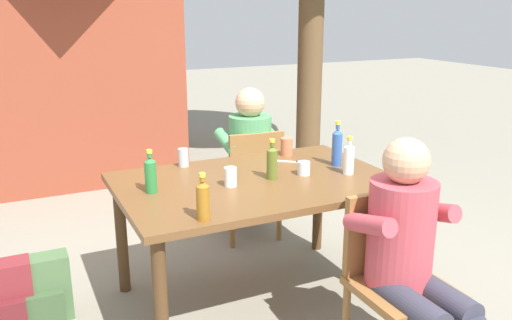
{
  "coord_description": "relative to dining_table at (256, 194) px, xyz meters",
  "views": [
    {
      "loc": [
        -1.29,
        -2.7,
        1.76
      ],
      "look_at": [
        0.0,
        0.0,
        0.9
      ],
      "focal_mm": 37.67,
      "sensor_mm": 36.0,
      "label": 1
    }
  ],
  "objects": [
    {
      "name": "dining_table",
      "position": [
        0.0,
        0.0,
        0.0
      ],
      "size": [
        1.6,
        1.05,
        0.78
      ],
      "color": "brown",
      "rests_on": "ground_plane"
    },
    {
      "name": "backpack_by_far_side",
      "position": [
        -1.41,
        0.28,
        -0.49
      ],
      "size": [
        0.31,
        0.21,
        0.41
      ],
      "color": "maroon",
      "rests_on": "ground_plane"
    },
    {
      "name": "table_knife",
      "position": [
        0.37,
        0.22,
        0.09
      ],
      "size": [
        0.2,
        0.17,
        0.01
      ],
      "color": "silver",
      "rests_on": "dining_table"
    },
    {
      "name": "ground_plane",
      "position": [
        0.0,
        0.0,
        -0.69
      ],
      "size": [
        24.0,
        24.0,
        0.0
      ],
      "primitive_type": "plane",
      "color": "gray"
    },
    {
      "name": "bottle_blue",
      "position": [
        0.59,
        0.04,
        0.21
      ],
      "size": [
        0.06,
        0.06,
        0.29
      ],
      "color": "#2D56A3",
      "rests_on": "dining_table"
    },
    {
      "name": "chair_near_right",
      "position": [
        0.36,
        -0.83,
        -0.2
      ],
      "size": [
        0.45,
        0.45,
        0.87
      ],
      "color": "olive",
      "rests_on": "ground_plane"
    },
    {
      "name": "cup_terracotta",
      "position": [
        0.42,
        0.4,
        0.15
      ],
      "size": [
        0.08,
        0.08,
        0.12
      ],
      "primitive_type": "cylinder",
      "color": "#BC6B47",
      "rests_on": "dining_table"
    },
    {
      "name": "person_in_white_shirt",
      "position": [
        0.36,
        -0.93,
        -0.03
      ],
      "size": [
        0.47,
        0.61,
        1.18
      ],
      "color": "#B7424C",
      "rests_on": "ground_plane"
    },
    {
      "name": "brick_kiosk",
      "position": [
        -0.66,
        3.41,
        0.68
      ],
      "size": [
        2.48,
        2.07,
        2.61
      ],
      "color": "brown",
      "rests_on": "ground_plane"
    },
    {
      "name": "cup_steel",
      "position": [
        -0.3,
        0.44,
        0.15
      ],
      "size": [
        0.07,
        0.07,
        0.12
      ],
      "primitive_type": "cylinder",
      "color": "#B2B7BC",
      "rests_on": "dining_table"
    },
    {
      "name": "bottle_olive",
      "position": [
        0.09,
        -0.02,
        0.19
      ],
      "size": [
        0.06,
        0.06,
        0.24
      ],
      "color": "#566623",
      "rests_on": "dining_table"
    },
    {
      "name": "cup_white",
      "position": [
        -0.18,
        -0.04,
        0.14
      ],
      "size": [
        0.07,
        0.07,
        0.11
      ],
      "primitive_type": "cylinder",
      "color": "white",
      "rests_on": "dining_table"
    },
    {
      "name": "chair_far_right",
      "position": [
        0.35,
        0.83,
        -0.2
      ],
      "size": [
        0.48,
        0.48,
        0.87
      ],
      "color": "olive",
      "rests_on": "ground_plane"
    },
    {
      "name": "person_in_plaid_shirt",
      "position": [
        0.36,
        0.93,
        -0.03
      ],
      "size": [
        0.47,
        0.61,
        1.18
      ],
      "color": "#4C935B",
      "rests_on": "ground_plane"
    },
    {
      "name": "backpack_by_near_side",
      "position": [
        -1.22,
        0.3,
        -0.5
      ],
      "size": [
        0.33,
        0.21,
        0.39
      ],
      "color": "#47663D",
      "rests_on": "ground_plane"
    },
    {
      "name": "bottle_clear",
      "position": [
        0.55,
        -0.14,
        0.19
      ],
      "size": [
        0.06,
        0.06,
        0.23
      ],
      "color": "white",
      "rests_on": "dining_table"
    },
    {
      "name": "cup_glass",
      "position": [
        0.3,
        -0.04,
        0.13
      ],
      "size": [
        0.08,
        0.08,
        0.08
      ],
      "primitive_type": "cylinder",
      "color": "silver",
      "rests_on": "dining_table"
    },
    {
      "name": "bottle_amber",
      "position": [
        -0.49,
        -0.44,
        0.19
      ],
      "size": [
        0.06,
        0.06,
        0.23
      ],
      "color": "#996019",
      "rests_on": "dining_table"
    },
    {
      "name": "bottle_green",
      "position": [
        -0.61,
        0.04,
        0.19
      ],
      "size": [
        0.06,
        0.06,
        0.24
      ],
      "color": "#287A38",
      "rests_on": "dining_table"
    }
  ]
}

